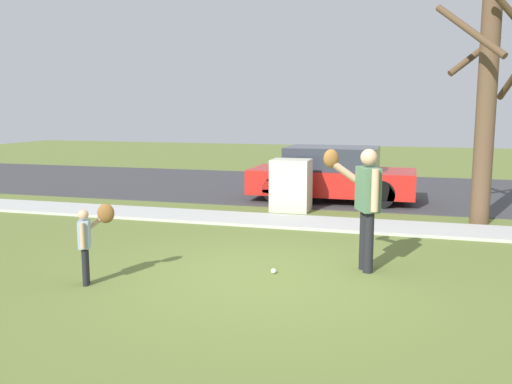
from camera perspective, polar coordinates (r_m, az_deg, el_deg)
The scene contains 9 objects.
ground_plane at distance 10.82m, azimuth 5.87°, elevation -3.48°, with size 48.00×48.00×0.00m, color olive.
sidewalk_strip at distance 10.91m, azimuth 5.96°, elevation -3.22°, with size 36.00×1.20×0.06m, color #B2B2AD.
road_surface at distance 15.79m, azimuth 9.14°, elevation 0.32°, with size 36.00×6.80×0.02m, color #38383A.
person_adult at distance 7.73m, azimuth 11.24°, elevation -0.49°, with size 0.85×0.56×1.73m.
person_child at distance 7.41m, azimuth -16.86°, elevation -4.13°, with size 0.42×0.52×1.04m.
baseball at distance 7.67m, azimuth 1.85°, elevation -8.24°, with size 0.07×0.07×0.07m, color white.
utility_cabinet at distance 12.26m, azimuth 3.67°, elevation 0.72°, with size 0.85×0.70×1.16m, color beige.
street_tree_near at distance 11.61m, azimuth 22.92°, elevation 8.84°, with size 1.84×1.88×4.56m.
parked_hatchback_red at distance 13.65m, azimuth 7.94°, elevation 1.81°, with size 4.00×1.75×1.33m.
Camera 1 is at (1.83, -6.92, 2.27)m, focal length 38.36 mm.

